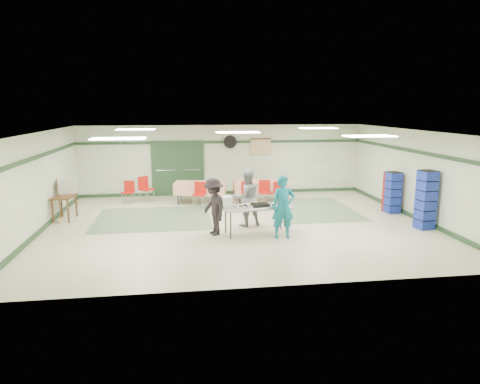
{
  "coord_description": "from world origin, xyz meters",
  "views": [
    {
      "loc": [
        -1.61,
        -12.03,
        3.39
      ],
      "look_at": [
        0.02,
        -0.3,
        1.02
      ],
      "focal_mm": 32.0,
      "sensor_mm": 36.0,
      "label": 1
    }
  ],
  "objects": [
    {
      "name": "door_frame",
      "position": [
        -1.73,
        4.42,
        1.05
      ],
      "size": [
        2.0,
        0.03,
        2.15
      ],
      "primitive_type": "cube",
      "color": "#213D22",
      "rests_on": "floor"
    },
    {
      "name": "volunteer_grey",
      "position": [
        0.24,
        -0.18,
        0.82
      ],
      "size": [
        0.92,
        0.78,
        1.64
      ],
      "primitive_type": "imported",
      "rotation": [
        0.0,
        0.0,
        3.36
      ],
      "color": "gray",
      "rests_on": "floor"
    },
    {
      "name": "chair_loose_b",
      "position": [
        -3.47,
        3.24,
        0.5
      ],
      "size": [
        0.46,
        0.46,
        0.82
      ],
      "rotation": [
        0.0,
        0.0,
        -0.24
      ],
      "color": "#B8170E",
      "rests_on": "floor"
    },
    {
      "name": "sheet_tray_right",
      "position": [
        0.88,
        -1.08,
        0.77
      ],
      "size": [
        0.68,
        0.55,
        0.02
      ],
      "primitive_type": "cube",
      "rotation": [
        0.0,
        0.0,
        0.12
      ],
      "color": "silver",
      "rests_on": "serving_table"
    },
    {
      "name": "chair_c",
      "position": [
        1.81,
        2.39,
        0.5
      ],
      "size": [
        0.46,
        0.46,
        0.81
      ],
      "rotation": [
        0.0,
        0.0,
        0.24
      ],
      "color": "#B8170E",
      "rests_on": "floor"
    },
    {
      "name": "volunteer_teal",
      "position": [
        0.99,
        -1.49,
        0.83
      ],
      "size": [
        0.61,
        0.4,
        1.66
      ],
      "primitive_type": "imported",
      "rotation": [
        0.0,
        0.0,
        -0.0
      ],
      "color": "#126D81",
      "rests_on": "floor"
    },
    {
      "name": "chair_b",
      "position": [
        0.65,
        2.4,
        0.51
      ],
      "size": [
        0.4,
        0.4,
        0.83
      ],
      "rotation": [
        0.0,
        0.0,
        -0.02
      ],
      "color": "#B8170E",
      "rests_on": "floor"
    },
    {
      "name": "double_door_right",
      "position": [
        -1.25,
        4.44,
        1.05
      ],
      "size": [
        0.9,
        0.06,
        2.1
      ],
      "primitive_type": "cube",
      "color": "gray",
      "rests_on": "floor"
    },
    {
      "name": "green_patch_b",
      "position": [
        2.8,
        1.5,
        0.0
      ],
      "size": [
        2.5,
        3.5,
        0.01
      ],
      "primitive_type": "cube",
      "color": "#63805D",
      "rests_on": "floor"
    },
    {
      "name": "chair_d",
      "position": [
        -1.0,
        2.39,
        0.52
      ],
      "size": [
        0.5,
        0.5,
        0.86
      ],
      "rotation": [
        0.0,
        0.0,
        -0.32
      ],
      "color": "#B8170E",
      "rests_on": "floor"
    },
    {
      "name": "baking_pan",
      "position": [
        0.47,
        -1.02,
        0.8
      ],
      "size": [
        0.5,
        0.34,
        0.08
      ],
      "primitive_type": "cube",
      "rotation": [
        0.0,
        0.0,
        0.12
      ],
      "color": "black",
      "rests_on": "serving_table"
    },
    {
      "name": "trim_back",
      "position": [
        0.0,
        4.47,
        2.05
      ],
      "size": [
        11.0,
        0.06,
        0.1
      ],
      "primitive_type": "cube",
      "color": "#213D22",
      "rests_on": "wall_back"
    },
    {
      "name": "serving_table",
      "position": [
        0.39,
        -1.01,
        0.72
      ],
      "size": [
        1.93,
        0.96,
        0.76
      ],
      "rotation": [
        0.0,
        0.0,
        0.12
      ],
      "color": "#9F9F9B",
      "rests_on": "floor"
    },
    {
      "name": "baseboard_left",
      "position": [
        -5.47,
        0.0,
        0.06
      ],
      "size": [
        0.06,
        9.0,
        0.12
      ],
      "primitive_type": "cube",
      "rotation": [
        0.0,
        0.0,
        1.57
      ],
      "color": "#213D22",
      "rests_on": "floor"
    },
    {
      "name": "dining_table_a",
      "position": [
        1.24,
        2.97,
        0.57
      ],
      "size": [
        1.95,
        0.9,
        0.77
      ],
      "rotation": [
        0.0,
        0.0,
        -0.02
      ],
      "color": "red",
      "rests_on": "floor"
    },
    {
      "name": "sheet_tray_left",
      "position": [
        -0.18,
        -1.11,
        0.77
      ],
      "size": [
        0.67,
        0.54,
        0.02
      ],
      "primitive_type": "cube",
      "rotation": [
        0.0,
        0.0,
        0.12
      ],
      "color": "silver",
      "rests_on": "serving_table"
    },
    {
      "name": "dining_table_b",
      "position": [
        -0.96,
        2.97,
        0.57
      ],
      "size": [
        1.9,
        1.09,
        0.77
      ],
      "rotation": [
        0.0,
        0.0,
        -0.17
      ],
      "color": "red",
      "rests_on": "floor"
    },
    {
      "name": "chair_loose_a",
      "position": [
        -2.91,
        3.43,
        0.57
      ],
      "size": [
        0.61,
        0.61,
        0.93
      ],
      "rotation": [
        0.0,
        0.0,
        0.72
      ],
      "color": "#B8170E",
      "rests_on": "floor"
    },
    {
      "name": "baseboard_right",
      "position": [
        5.47,
        0.0,
        0.06
      ],
      "size": [
        0.06,
        9.0,
        0.12
      ],
      "primitive_type": "cube",
      "rotation": [
        0.0,
        0.0,
        1.57
      ],
      "color": "#213D22",
      "rests_on": "floor"
    },
    {
      "name": "floor",
      "position": [
        0.0,
        0.0,
        0.0
      ],
      "size": [
        11.0,
        11.0,
        0.0
      ],
      "primitive_type": "plane",
      "color": "beige",
      "rests_on": "ground"
    },
    {
      "name": "volunteer_dark",
      "position": [
        -0.77,
        -0.91,
        0.77
      ],
      "size": [
        0.87,
        1.12,
        1.53
      ],
      "primitive_type": "imported",
      "rotation": [
        0.0,
        0.0,
        -1.23
      ],
      "color": "black",
      "rests_on": "floor"
    },
    {
      "name": "trim_right",
      "position": [
        5.47,
        0.0,
        2.05
      ],
      "size": [
        0.06,
        9.0,
        0.1
      ],
      "primitive_type": "cube",
      "rotation": [
        0.0,
        0.0,
        1.57
      ],
      "color": "#213D22",
      "rests_on": "wall_back"
    },
    {
      "name": "scroll_banner",
      "position": [
        1.5,
        4.44,
        1.85
      ],
      "size": [
        0.8,
        0.02,
        0.6
      ],
      "primitive_type": "cube",
      "color": "#CFB081",
      "rests_on": "wall_back"
    },
    {
      "name": "double_door_left",
      "position": [
        -2.2,
        4.44,
        1.05
      ],
      "size": [
        0.9,
        0.06,
        2.1
      ],
      "primitive_type": "cube",
      "color": "gray",
      "rests_on": "floor"
    },
    {
      "name": "wall_back",
      "position": [
        0.0,
        4.5,
        1.35
      ],
      "size": [
        11.0,
        0.0,
        11.0
      ],
      "primitive_type": "plane",
      "rotation": [
        1.57,
        0.0,
        0.0
      ],
      "color": "beige",
      "rests_on": "floor"
    },
    {
      "name": "wall_left",
      "position": [
        -5.5,
        0.0,
        1.35
      ],
      "size": [
        0.0,
        9.0,
        9.0
      ],
      "primitive_type": "plane",
      "rotation": [
        1.57,
        0.0,
        1.57
      ],
      "color": "beige",
      "rests_on": "floor"
    },
    {
      "name": "ceiling",
      "position": [
        0.0,
        0.0,
        2.7
      ],
      "size": [
        11.0,
        11.0,
        0.0
      ],
      "primitive_type": "plane",
      "rotation": [
        3.14,
        0.0,
        0.0
      ],
      "color": "white",
      "rests_on": "wall_back"
    },
    {
      "name": "foam_box_stack",
      "position": [
        -0.43,
        -1.0,
        0.91
      ],
      "size": [
        0.28,
        0.27,
        0.3
      ],
      "primitive_type": "cube",
      "rotation": [
        0.0,
        0.0,
        0.12
      ],
      "color": "white",
      "rests_on": "serving_table"
    },
    {
      "name": "broom",
      "position": [
        -5.23,
        0.98,
        0.69
      ],
      "size": [
        0.03,
        0.22,
        1.33
      ],
      "primitive_type": "cylinder",
      "rotation": [
        0.14,
        0.0,
        0.01
      ],
      "color": "brown",
      "rests_on": "floor"
    },
    {
      "name": "crate_stack_blue_b",
      "position": [
        5.15,
        -1.19,
        0.83
      ],
      "size": [
        0.48,
        0.48,
        1.67
      ],
      "primitive_type": "cube",
      "rotation": [
        0.0,
        0.0,
        0.13
      ],
      "color": "#1B36A7",
      "rests_on": "floor"
    },
    {
      "name": "crate_stack_blue_a",
      "position": [
        5.15,
        0.69,
        0.67
      ],
      "size": [
        0.45,
        0.45,
        1.34
      ],
      "primitive_type": "cube",
      "rotation": [
        0.0,
        0.0,
        0.1
      ],
      "color": "#1B36A7",
      "rests_on": "floor"
    },
    {
      "name": "chair_a",
      "position": [
        1.29,
        2.4,
        0.53
      ],
      "size": [
        0.45,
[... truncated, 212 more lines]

